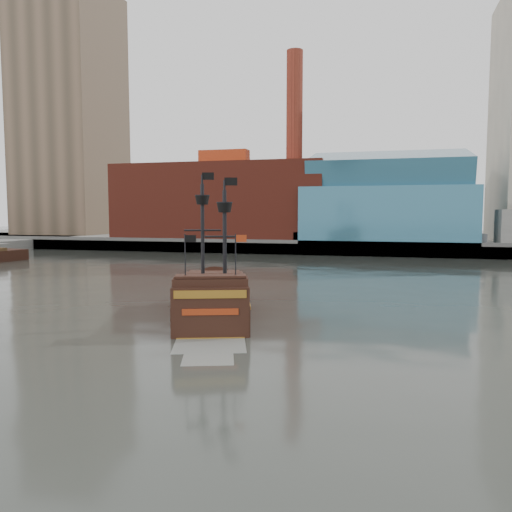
% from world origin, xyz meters
% --- Properties ---
extents(ground, '(400.00, 400.00, 0.00)m').
position_xyz_m(ground, '(0.00, 0.00, 0.00)').
color(ground, '#292C27').
rests_on(ground, ground).
extents(promenade_far, '(220.00, 60.00, 2.00)m').
position_xyz_m(promenade_far, '(0.00, 92.00, 1.00)').
color(promenade_far, slate).
rests_on(promenade_far, ground).
extents(seawall, '(220.00, 1.00, 2.60)m').
position_xyz_m(seawall, '(0.00, 62.50, 1.30)').
color(seawall, '#4C4C49').
rests_on(seawall, ground).
extents(skyline, '(149.00, 45.00, 62.00)m').
position_xyz_m(skyline, '(5.21, 84.56, 24.55)').
color(skyline, brown).
rests_on(skyline, promenade_far).
extents(pirate_ship, '(8.89, 15.52, 11.14)m').
position_xyz_m(pirate_ship, '(-1.33, 8.09, 1.01)').
color(pirate_ship, black).
rests_on(pirate_ship, ground).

